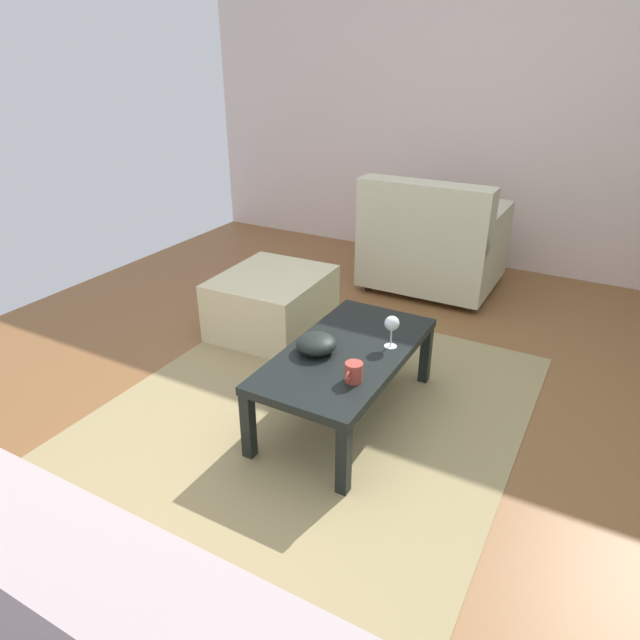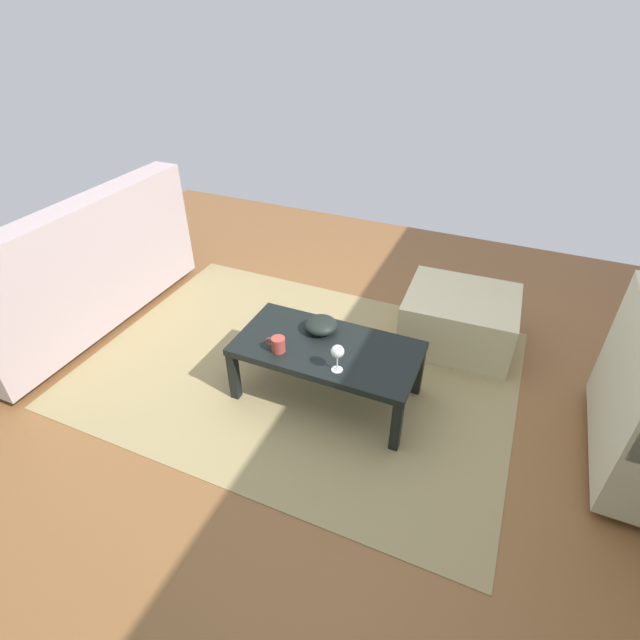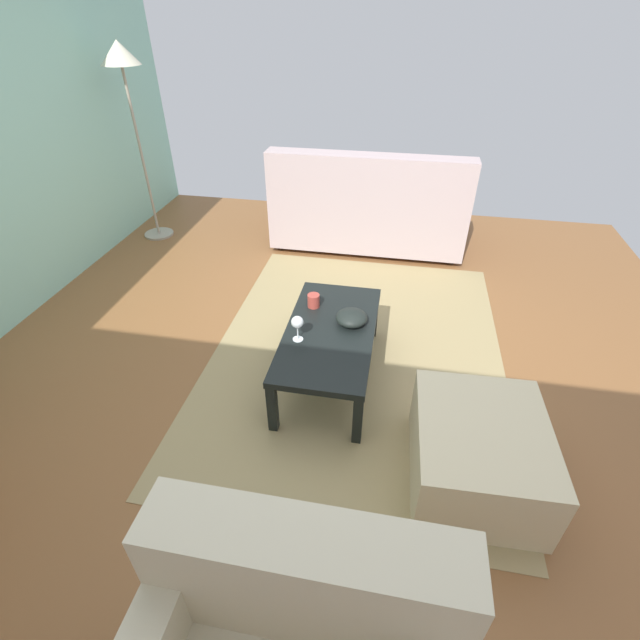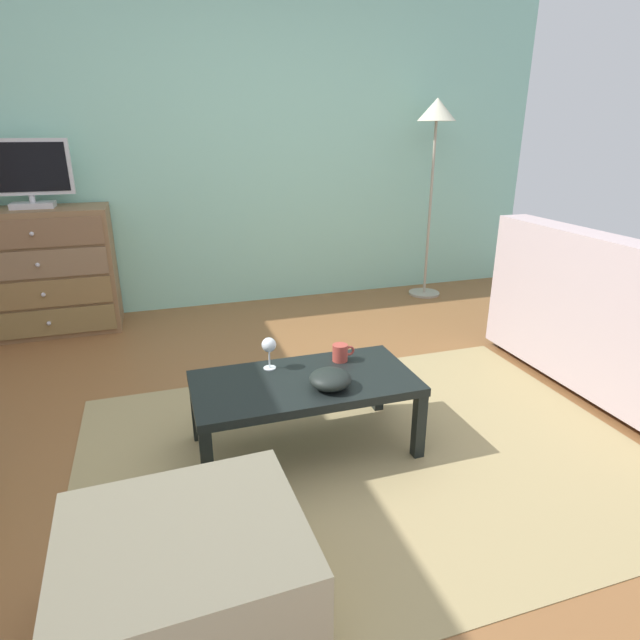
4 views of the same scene
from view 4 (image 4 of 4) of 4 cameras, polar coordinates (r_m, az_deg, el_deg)
The scene contains 12 objects.
ground_plane at distance 2.66m, azimuth -0.92°, elevation -13.38°, with size 5.61×5.18×0.05m, color brown.
wall_accent_rear at distance 4.51m, azimuth -10.26°, elevation 18.50°, with size 5.61×0.12×2.67m, color #93D1BC.
area_rug at distance 2.54m, azimuth 4.90°, elevation -14.40°, with size 2.60×1.90×0.01m, color #9D8A5D.
dresser at distance 4.34m, azimuth -27.76°, elevation 4.72°, with size 0.96×0.49×0.92m.
tv at distance 4.26m, azimuth -29.38°, elevation 13.86°, with size 0.58×0.18×0.47m.
coffee_table at distance 2.43m, azimuth -1.72°, elevation -7.43°, with size 1.02×0.52×0.36m.
wine_glass at distance 2.47m, azimuth -5.61°, elevation -2.84°, with size 0.07×0.07×0.16m.
mug at distance 2.58m, azimuth 2.27°, elevation -3.58°, with size 0.11×0.08×0.08m.
bowl_decorative at distance 2.31m, azimuth 1.12°, elevation -6.48°, with size 0.19×0.19×0.08m, color black.
couch_large at distance 3.42m, azimuth 31.34°, elevation -1.62°, with size 0.85×1.74×0.91m.
ottoman at distance 1.77m, azimuth -14.33°, elevation -25.87°, with size 0.70×0.60×0.37m, color beige.
standing_lamp at distance 4.73m, azimuth 12.54°, elevation 19.71°, with size 0.32×0.32×1.68m.
Camera 4 is at (-0.64, -2.12, 1.44)m, focal length 29.26 mm.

